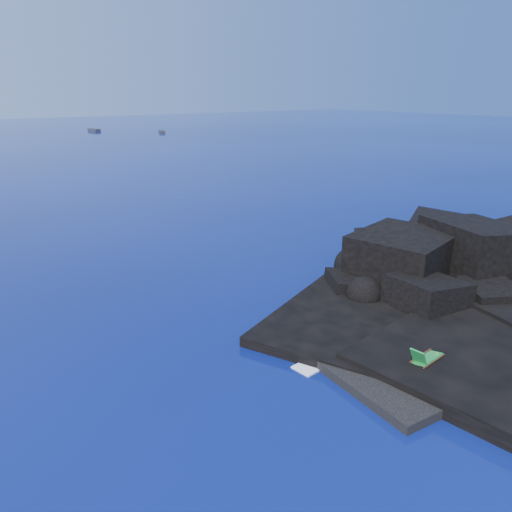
{
  "coord_description": "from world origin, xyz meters",
  "views": [
    {
      "loc": [
        -11.45,
        -9.47,
        10.11
      ],
      "look_at": [
        3.23,
        10.02,
        2.0
      ],
      "focal_mm": 35.0,
      "sensor_mm": 36.0,
      "label": 1
    }
  ],
  "objects_px": {
    "sunbather": "(476,354)",
    "distant_boat_b": "(162,133)",
    "marker_cone": "(436,358)",
    "deck_chair": "(428,354)",
    "distant_boat_a": "(94,131)"
  },
  "relations": [
    {
      "from": "sunbather",
      "to": "distant_boat_a",
      "type": "xyz_separation_m",
      "value": [
        29.67,
        123.6,
        -0.51
      ]
    },
    {
      "from": "marker_cone",
      "to": "sunbather",
      "type": "bearing_deg",
      "value": -23.08
    },
    {
      "from": "sunbather",
      "to": "distant_boat_b",
      "type": "bearing_deg",
      "value": 56.8
    },
    {
      "from": "deck_chair",
      "to": "distant_boat_b",
      "type": "relative_size",
      "value": 0.36
    },
    {
      "from": "deck_chair",
      "to": "sunbather",
      "type": "bearing_deg",
      "value": -25.95
    },
    {
      "from": "marker_cone",
      "to": "distant_boat_a",
      "type": "height_order",
      "value": "marker_cone"
    },
    {
      "from": "sunbather",
      "to": "distant_boat_b",
      "type": "distance_m",
      "value": 116.51
    },
    {
      "from": "marker_cone",
      "to": "deck_chair",
      "type": "bearing_deg",
      "value": 167.18
    },
    {
      "from": "deck_chair",
      "to": "distant_boat_b",
      "type": "bearing_deg",
      "value": 62.97
    },
    {
      "from": "sunbather",
      "to": "distant_boat_b",
      "type": "relative_size",
      "value": 0.37
    },
    {
      "from": "sunbather",
      "to": "distant_boat_a",
      "type": "relative_size",
      "value": 0.34
    },
    {
      "from": "sunbather",
      "to": "deck_chair",
      "type": "bearing_deg",
      "value": 146.82
    },
    {
      "from": "deck_chair",
      "to": "marker_cone",
      "type": "height_order",
      "value": "deck_chair"
    },
    {
      "from": "sunbather",
      "to": "distant_boat_b",
      "type": "xyz_separation_m",
      "value": [
        41.68,
        108.8,
        -0.51
      ]
    },
    {
      "from": "deck_chair",
      "to": "distant_boat_a",
      "type": "height_order",
      "value": "deck_chair"
    }
  ]
}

